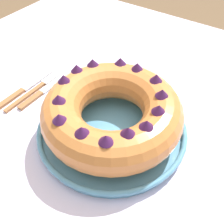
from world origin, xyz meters
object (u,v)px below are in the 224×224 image
at_px(cake_knife, 41,93).
at_px(fork, 37,88).
at_px(serving_dish, 112,129).
at_px(serving_knife, 22,90).
at_px(bundt_cake, 112,112).

bearing_deg(cake_knife, fork, 164.47).
distance_m(serving_dish, serving_knife, 0.29).
bearing_deg(serving_knife, bundt_cake, 5.91).
height_order(bundt_cake, fork, bundt_cake).
bearing_deg(fork, bundt_cake, -3.55).
xyz_separation_m(serving_dish, fork, (-0.26, 0.01, -0.01)).
height_order(serving_dish, serving_knife, serving_dish).
relative_size(fork, serving_knife, 0.95).
xyz_separation_m(bundt_cake, fork, (-0.26, 0.01, -0.07)).
bearing_deg(bundt_cake, fork, 177.45).
relative_size(bundt_cake, cake_knife, 1.79).
height_order(fork, serving_knife, serving_knife).
bearing_deg(fork, serving_dish, -3.55).
bearing_deg(serving_knife, serving_dish, 5.91).
bearing_deg(bundt_cake, cake_knife, 179.19).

